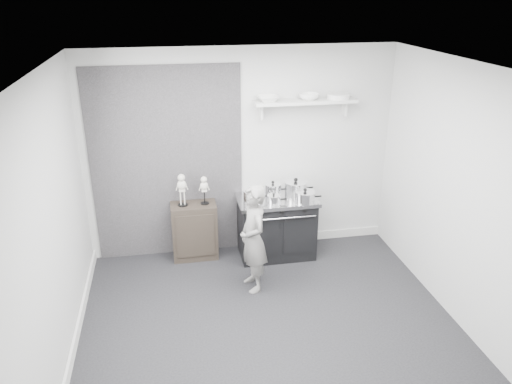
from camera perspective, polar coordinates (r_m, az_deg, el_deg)
ground at (r=5.53m, az=1.46°, el=-14.87°), size 4.00×4.00×0.00m
room_shell at (r=4.84m, az=0.25°, el=1.73°), size 4.02×3.62×2.71m
wall_shelf at (r=6.36m, az=5.65°, el=10.17°), size 1.30×0.26×0.24m
stove at (r=6.61m, az=2.35°, el=-3.93°), size 1.02×0.64×0.82m
side_cabinet at (r=6.62m, az=-7.04°, el=-4.42°), size 0.58×0.34×0.76m
child at (r=5.78m, az=-0.32°, el=-5.35°), size 0.39×0.52×1.31m
pot_front_left at (r=6.28m, az=-0.40°, el=-0.50°), size 0.32×0.24×0.20m
pot_back_left at (r=6.50m, az=1.94°, el=0.31°), size 0.31×0.23×0.20m
pot_back_right at (r=6.54m, az=4.54°, el=0.46°), size 0.39×0.30×0.23m
pot_front_right at (r=6.33m, az=5.62°, el=-0.53°), size 0.34×0.26×0.19m
pot_front_center at (r=6.26m, az=2.04°, el=-0.85°), size 0.26×0.17×0.14m
skeleton_full at (r=6.36m, az=-8.47°, el=0.52°), size 0.14×0.09×0.49m
skeleton_torso at (r=6.38m, az=-5.95°, el=0.44°), size 0.12×0.08×0.43m
bowl_large at (r=6.23m, az=1.39°, el=10.62°), size 0.27×0.27×0.07m
bowl_small at (r=6.35m, az=6.08°, el=10.79°), size 0.25×0.25×0.08m
plate_stack at (r=6.47m, az=9.38°, el=10.75°), size 0.28×0.28×0.06m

